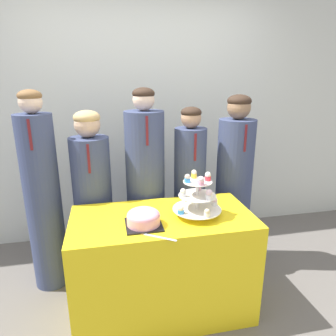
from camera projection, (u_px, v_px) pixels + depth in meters
wall_back at (139, 111)px, 3.08m from camera, size 9.00×0.06×2.70m
table at (163, 264)px, 2.17m from camera, size 1.25×0.62×0.77m
round_cake at (143, 217)px, 1.91m from camera, size 0.23×0.23×0.11m
cake_knife at (145, 234)px, 1.81m from camera, size 0.26×0.18×0.01m
cupcake_stand at (197, 196)px, 2.03m from camera, size 0.33×0.33×0.31m
student_0 at (43, 199)px, 2.36m from camera, size 0.27×0.28×1.60m
student_1 at (93, 204)px, 2.46m from camera, size 0.31×0.31×1.45m
student_2 at (146, 192)px, 2.52m from camera, size 0.32×0.32×1.61m
student_3 at (189, 195)px, 2.62m from camera, size 0.27×0.27×1.46m
student_4 at (233, 187)px, 2.69m from camera, size 0.32×0.32×1.55m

